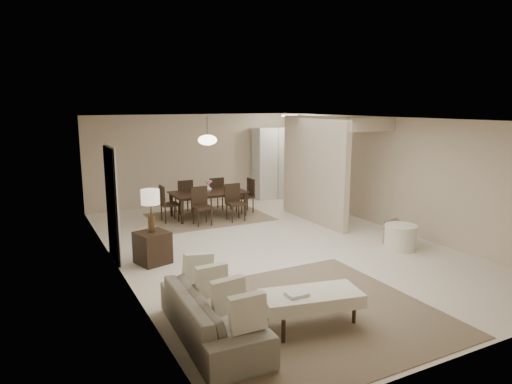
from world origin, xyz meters
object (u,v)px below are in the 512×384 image
side_table (153,248)px  wicker_basket (392,236)px  dining_table (209,205)px  sofa (213,315)px  ottoman_bench (311,299)px  pantry_cabinet (274,163)px  round_pouf (400,237)px

side_table → wicker_basket: (4.58, -1.11, -0.13)m
wicker_basket → dining_table: dining_table is taller
sofa → ottoman_bench: bearing=-101.6°
sofa → wicker_basket: bearing=-66.2°
ottoman_bench → wicker_basket: size_ratio=3.68×
pantry_cabinet → ottoman_bench: size_ratio=1.55×
sofa → ottoman_bench: sofa is taller
dining_table → round_pouf: bearing=-60.5°
wicker_basket → dining_table: 4.51m
side_table → dining_table: (2.12, 2.67, 0.04)m
sofa → dining_table: size_ratio=1.10×
pantry_cabinet → side_table: 6.28m
round_pouf → dining_table: (-2.34, 4.11, 0.08)m
pantry_cabinet → wicker_basket: size_ratio=5.70×
sofa → dining_table: dining_table is taller
ottoman_bench → wicker_basket: bearing=43.6°
round_pouf → pantry_cabinet: bearing=87.0°
sofa → round_pouf: bearing=-69.4°
ottoman_bench → round_pouf: 3.75m
round_pouf → dining_table: size_ratio=0.34×
wicker_basket → side_table: bearing=166.4°
sofa → ottoman_bench: (1.21, -0.30, 0.07)m
wicker_basket → round_pouf: bearing=-109.8°
side_table → wicker_basket: 4.72m
round_pouf → sofa: bearing=-161.7°
round_pouf → wicker_basket: round_pouf is taller
pantry_cabinet → dining_table: size_ratio=1.15×
round_pouf → wicker_basket: bearing=70.2°
dining_table → ottoman_bench: bearing=-99.3°
pantry_cabinet → side_table: size_ratio=3.69×
sofa → side_table: 2.94m
wicker_basket → dining_table: (-2.46, 3.77, 0.16)m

